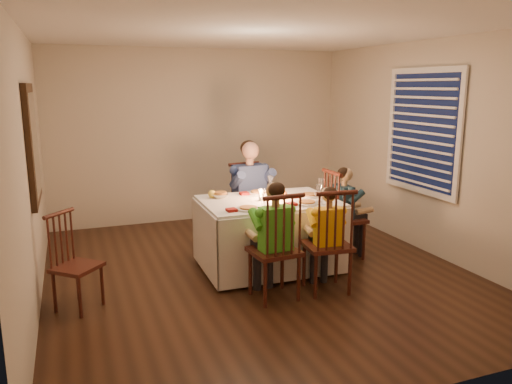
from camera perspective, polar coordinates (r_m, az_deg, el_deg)
name	(u,v)px	position (r m, az deg, el deg)	size (l,w,h in m)	color
ground	(258,272)	(5.68, 0.20, -9.11)	(5.00, 5.00, 0.00)	black
wall_left	(29,170)	(5.02, -24.56, 2.35)	(0.02, 5.00, 2.60)	beige
wall_right	(429,148)	(6.50, 19.16, 4.75)	(0.02, 5.00, 2.60)	beige
wall_back	(200,136)	(7.73, -6.45, 6.39)	(4.50, 0.02, 2.60)	beige
ceiling	(258,31)	(5.33, 0.22, 17.96)	(5.00, 5.00, 0.00)	white
dining_table	(269,220)	(5.66, 1.48, -3.16)	(1.54, 1.12, 0.76)	white
chair_adult	(250,246)	(6.56, -0.63, -6.16)	(0.44, 0.42, 1.08)	black
chair_near_left	(274,297)	(5.05, 2.06, -11.93)	(0.44, 0.42, 1.08)	black
chair_near_right	(326,290)	(5.26, 7.97, -11.05)	(0.44, 0.42, 1.08)	black
chair_end	(343,257)	(6.25, 9.91, -7.28)	(0.44, 0.42, 1.08)	black
chair_extra	(80,308)	(5.10, -19.44, -12.42)	(0.38, 0.36, 0.93)	black
adult	(250,246)	(6.56, -0.63, -6.16)	(0.53, 0.49, 1.38)	navy
child_green	(274,297)	(5.05, 2.06, -11.93)	(0.41, 0.38, 1.17)	green
child_yellow	(326,290)	(5.26, 7.97, -11.05)	(0.36, 0.33, 1.09)	yellow
child_teal	(343,257)	(6.25, 9.91, -7.28)	(0.38, 0.35, 1.11)	#1B3443
setting_adult	(259,193)	(5.93, 0.29, -0.10)	(0.26, 0.26, 0.02)	silver
setting_green	(248,209)	(5.16, -0.89, -1.95)	(0.26, 0.26, 0.02)	silver
setting_yellow	(307,203)	(5.44, 5.83, -1.28)	(0.26, 0.26, 0.02)	silver
setting_teal	(309,196)	(5.81, 6.11, -0.41)	(0.26, 0.26, 0.02)	silver
candle_left	(261,196)	(5.56, 0.58, -0.49)	(0.06, 0.06, 0.10)	white
candle_right	(273,195)	(5.61, 2.01, -0.38)	(0.06, 0.06, 0.10)	white
squash	(212,194)	(5.72, -5.05, -0.24)	(0.09, 0.09, 0.09)	yellow
orange_fruit	(284,194)	(5.72, 3.23, -0.26)	(0.08, 0.08, 0.08)	orange
serving_bowl	(220,196)	(5.72, -4.13, -0.42)	(0.19, 0.19, 0.05)	silver
wall_mirror	(32,144)	(5.29, -24.20, 5.02)	(0.06, 0.95, 1.15)	black
window_blinds	(422,131)	(6.53, 18.42, 6.59)	(0.07, 1.34, 1.54)	#0D1534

